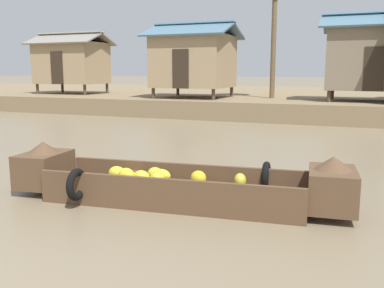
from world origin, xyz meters
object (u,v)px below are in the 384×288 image
stilt_house_left (72,62)px  stilt_house_mid_right (374,57)px  banana_boat (172,183)px  stilt_house_mid_left (194,60)px

stilt_house_left → stilt_house_mid_right: stilt_house_mid_right is taller
banana_boat → stilt_house_mid_left: size_ratio=1.36×
stilt_house_mid_left → stilt_house_mid_right: bearing=2.6°
stilt_house_mid_left → stilt_house_mid_right: (8.26, 0.37, 0.08)m
stilt_house_mid_right → stilt_house_left: bearing=177.9°
stilt_house_left → stilt_house_mid_left: 8.18m
stilt_house_left → stilt_house_mid_right: size_ratio=0.97×
banana_boat → stilt_house_left: bearing=131.5°
banana_boat → stilt_house_mid_left: (-4.98, 13.79, 2.36)m
banana_boat → stilt_house_mid_left: 14.85m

